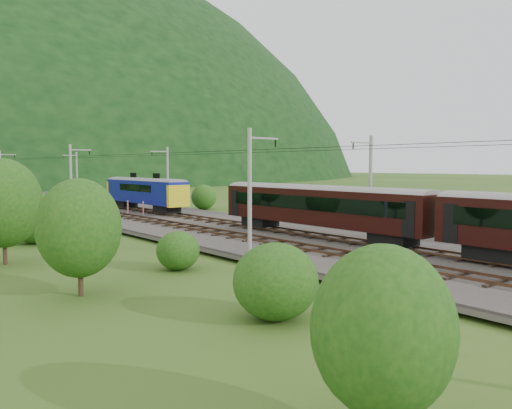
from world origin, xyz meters
TOP-DOWN VIEW (x-y plane):
  - ground at (0.00, 0.00)m, footprint 600.00×600.00m
  - railbed at (0.00, 10.00)m, footprint 14.00×220.00m
  - track_left at (-2.40, 10.00)m, footprint 2.40×220.00m
  - track_right at (2.40, 10.00)m, footprint 2.40×220.00m
  - catenary_left at (-6.12, 32.00)m, footprint 2.54×192.28m
  - catenary_right at (6.12, 32.00)m, footprint 2.54×192.28m
  - overhead_wires at (0.00, 10.00)m, footprint 4.83×198.00m
  - hazard_post_near at (-0.45, 29.73)m, footprint 0.17×0.17m
  - hazard_post_far at (0.43, 27.59)m, footprint 0.16×0.16m
  - signal at (-4.60, 63.60)m, footprint 0.24×0.24m
  - vegetation_left at (-15.27, 20.84)m, footprint 12.17×140.84m
  - vegetation_right at (11.35, 14.68)m, footprint 6.69×104.53m

SIDE VIEW (x-z plane):
  - ground at x=0.00m, z-range 0.00..0.00m
  - railbed at x=0.00m, z-range 0.00..0.30m
  - track_left at x=-2.40m, z-range 0.24..0.51m
  - track_right at x=2.40m, z-range 0.24..0.51m
  - hazard_post_far at x=0.43m, z-range 0.30..1.81m
  - hazard_post_near at x=-0.45m, z-range 0.30..1.86m
  - vegetation_right at x=11.35m, z-range -0.23..3.01m
  - signal at x=-4.60m, z-range 0.49..2.62m
  - vegetation_left at x=-15.27m, z-range -0.77..6.16m
  - catenary_left at x=-6.12m, z-range 0.50..8.50m
  - catenary_right at x=6.12m, z-range 0.50..8.50m
  - overhead_wires at x=0.00m, z-range 7.08..7.12m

